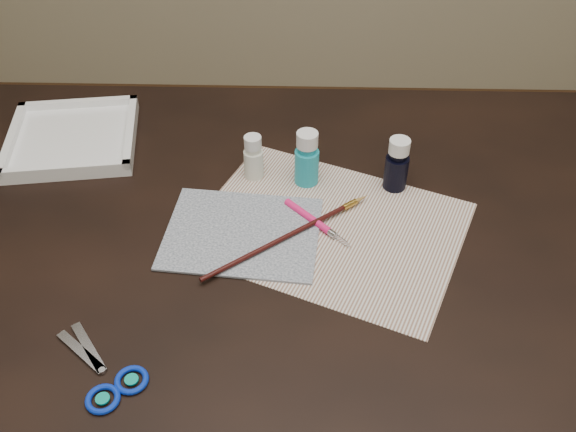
{
  "coord_description": "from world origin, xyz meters",
  "views": [
    {
      "loc": [
        0.02,
        -0.7,
        1.43
      ],
      "look_at": [
        0.0,
        0.0,
        0.8
      ],
      "focal_mm": 40.0,
      "sensor_mm": 36.0,
      "label": 1
    }
  ],
  "objects_px": {
    "scissors": "(92,366)",
    "palette_tray": "(72,137)",
    "canvas": "(242,233)",
    "paint_bottle_cyan": "(307,158)",
    "paint_bottle_navy": "(397,164)",
    "paper": "(329,228)",
    "paint_bottle_white": "(253,157)"
  },
  "relations": [
    {
      "from": "scissors",
      "to": "palette_tray",
      "type": "distance_m",
      "value": 0.51
    },
    {
      "from": "canvas",
      "to": "paint_bottle_cyan",
      "type": "height_order",
      "value": "paint_bottle_cyan"
    },
    {
      "from": "scissors",
      "to": "paint_bottle_navy",
      "type": "bearing_deg",
      "value": -98.54
    },
    {
      "from": "paper",
      "to": "palette_tray",
      "type": "height_order",
      "value": "palette_tray"
    },
    {
      "from": "scissors",
      "to": "palette_tray",
      "type": "relative_size",
      "value": 0.74
    },
    {
      "from": "paper",
      "to": "paint_bottle_white",
      "type": "xyz_separation_m",
      "value": [
        -0.12,
        0.13,
        0.04
      ]
    },
    {
      "from": "palette_tray",
      "to": "canvas",
      "type": "bearing_deg",
      "value": -35.64
    },
    {
      "from": "paint_bottle_navy",
      "to": "palette_tray",
      "type": "bearing_deg",
      "value": 169.01
    },
    {
      "from": "canvas",
      "to": "paint_bottle_navy",
      "type": "relative_size",
      "value": 2.47
    },
    {
      "from": "scissors",
      "to": "paint_bottle_white",
      "type": "bearing_deg",
      "value": -74.73
    },
    {
      "from": "paint_bottle_navy",
      "to": "scissors",
      "type": "bearing_deg",
      "value": -137.95
    },
    {
      "from": "paper",
      "to": "paint_bottle_cyan",
      "type": "distance_m",
      "value": 0.13
    },
    {
      "from": "paint_bottle_cyan",
      "to": "palette_tray",
      "type": "relative_size",
      "value": 0.44
    },
    {
      "from": "canvas",
      "to": "paint_bottle_white",
      "type": "bearing_deg",
      "value": 86.57
    },
    {
      "from": "palette_tray",
      "to": "paint_bottle_white",
      "type": "bearing_deg",
      "value": -14.76
    },
    {
      "from": "paint_bottle_white",
      "to": "scissors",
      "type": "distance_m",
      "value": 0.43
    },
    {
      "from": "paint_bottle_navy",
      "to": "paint_bottle_cyan",
      "type": "bearing_deg",
      "value": 176.03
    },
    {
      "from": "palette_tray",
      "to": "paint_bottle_cyan",
      "type": "bearing_deg",
      "value": -13.35
    },
    {
      "from": "paint_bottle_cyan",
      "to": "paint_bottle_white",
      "type": "bearing_deg",
      "value": 172.11
    },
    {
      "from": "paint_bottle_cyan",
      "to": "paint_bottle_navy",
      "type": "height_order",
      "value": "paint_bottle_cyan"
    },
    {
      "from": "paper",
      "to": "paint_bottle_white",
      "type": "relative_size",
      "value": 4.93
    },
    {
      "from": "paint_bottle_white",
      "to": "paint_bottle_navy",
      "type": "xyz_separation_m",
      "value": [
        0.24,
        -0.02,
        0.01
      ]
    },
    {
      "from": "paint_bottle_navy",
      "to": "paint_bottle_white",
      "type": "bearing_deg",
      "value": 174.54
    },
    {
      "from": "canvas",
      "to": "palette_tray",
      "type": "height_order",
      "value": "palette_tray"
    },
    {
      "from": "paper",
      "to": "paint_bottle_cyan",
      "type": "height_order",
      "value": "paint_bottle_cyan"
    },
    {
      "from": "paint_bottle_white",
      "to": "canvas",
      "type": "bearing_deg",
      "value": -93.43
    },
    {
      "from": "paint_bottle_white",
      "to": "paper",
      "type": "bearing_deg",
      "value": -45.66
    },
    {
      "from": "canvas",
      "to": "paint_bottle_navy",
      "type": "bearing_deg",
      "value": 26.74
    },
    {
      "from": "canvas",
      "to": "paint_bottle_cyan",
      "type": "xyz_separation_m",
      "value": [
        0.1,
        0.13,
        0.05
      ]
    },
    {
      "from": "palette_tray",
      "to": "paint_bottle_navy",
      "type": "bearing_deg",
      "value": -10.99
    },
    {
      "from": "paper",
      "to": "paint_bottle_cyan",
      "type": "bearing_deg",
      "value": 107.12
    },
    {
      "from": "paint_bottle_cyan",
      "to": "paint_bottle_navy",
      "type": "bearing_deg",
      "value": -3.97
    }
  ]
}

